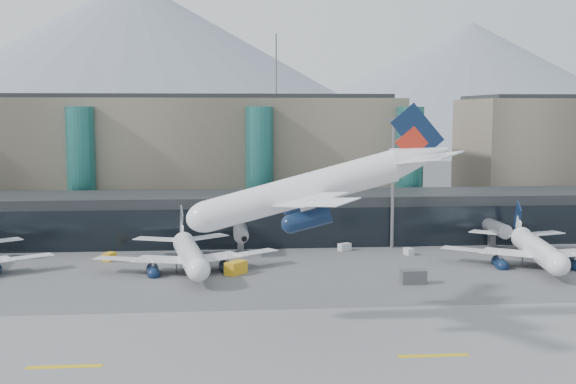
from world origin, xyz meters
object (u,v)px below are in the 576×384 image
object	(u,v)px
lightmast_mid	(393,175)
hero_jet	(326,178)
veh_e	(561,261)
veh_b	(109,257)
veh_c	(413,277)
veh_g	(409,252)
jet_parked_mid	(188,245)
jet_parked_right	(533,240)
veh_d	(344,247)
veh_h	(236,268)

from	to	relation	value
lightmast_mid	hero_jet	bearing A→B (deg)	-111.71
hero_jet	veh_e	distance (m)	60.01
veh_b	veh_c	distance (m)	54.97
veh_e	veh_g	xyz separation A→B (m)	(-24.55, 10.98, -0.12)
jet_parked_mid	veh_c	bearing A→B (deg)	-120.12
jet_parked_right	veh_c	bearing A→B (deg)	126.97
veh_c	veh_d	world-z (taller)	veh_c
veh_e	veh_g	world-z (taller)	veh_e
veh_g	jet_parked_right	bearing A→B (deg)	49.94
veh_c	veh_g	xyz separation A→B (m)	(5.04, 22.44, -0.46)
lightmast_mid	veh_h	xyz separation A→B (m)	(-31.22, -20.65, -13.36)
veh_g	veh_b	bearing A→B (deg)	-104.38
jet_parked_mid	veh_d	world-z (taller)	jet_parked_mid
veh_d	veh_h	bearing A→B (deg)	-170.54
veh_b	jet_parked_right	bearing A→B (deg)	-75.26
veh_d	veh_b	bearing A→B (deg)	155.82
veh_c	veh_e	distance (m)	31.74
hero_jet	jet_parked_mid	world-z (taller)	hero_jet
lightmast_mid	jet_parked_mid	bearing A→B (deg)	-158.27
veh_c	veh_g	bearing A→B (deg)	76.32
veh_b	veh_e	xyz separation A→B (m)	(80.01, -10.43, 0.02)
jet_parked_mid	veh_c	world-z (taller)	jet_parked_mid
veh_c	veh_d	size ratio (longest dim) A/B	1.58
veh_c	veh_h	world-z (taller)	veh_c
jet_parked_mid	veh_b	xyz separation A→B (m)	(-14.61, 7.89, -3.32)
lightmast_mid	veh_d	xyz separation A→B (m)	(-9.84, -2.00, -13.71)
jet_parked_mid	hero_jet	bearing A→B (deg)	-161.02
veh_g	veh_e	bearing A→B (deg)	50.96
veh_b	veh_h	xyz separation A→B (m)	(22.70, -12.88, 0.33)
jet_parked_right	veh_d	xyz separation A→B (m)	(-31.41, 14.62, -3.43)
jet_parked_right	veh_h	size ratio (longest dim) A/B	8.81
veh_c	veh_b	bearing A→B (deg)	155.51
jet_parked_right	veh_g	bearing A→B (deg)	74.35
veh_d	veh_g	distance (m)	12.53
veh_h	hero_jet	bearing A→B (deg)	-121.67
veh_b	veh_e	world-z (taller)	veh_e
jet_parked_mid	veh_e	distance (m)	65.54
veh_c	veh_g	distance (m)	23.00
jet_parked_right	veh_b	size ratio (longest dim) A/B	13.43
jet_parked_right	veh_e	world-z (taller)	jet_parked_right
hero_jet	veh_h	xyz separation A→B (m)	(-10.73, 30.80, -17.75)
veh_b	veh_g	xyz separation A→B (m)	(55.46, 0.54, -0.10)
jet_parked_right	veh_e	bearing A→B (deg)	-99.88
lightmast_mid	veh_b	xyz separation A→B (m)	(-53.92, -7.78, -13.69)
veh_d	veh_g	bearing A→B (deg)	-56.35
veh_b	veh_d	world-z (taller)	veh_b
veh_b	veh_c	xyz separation A→B (m)	(50.42, -21.90, 0.36)
lightmast_mid	jet_parked_right	xyz separation A→B (m)	(21.57, -16.62, -10.28)
jet_parked_right	veh_h	distance (m)	53.03
lightmast_mid	hero_jet	xyz separation A→B (m)	(-20.49, -51.46, 4.39)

